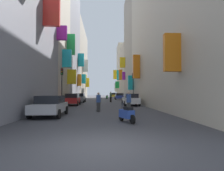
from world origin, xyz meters
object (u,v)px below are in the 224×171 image
Objects in this scene: scooter_black at (123,100)px; scooter_blue at (127,114)px; pedestrian_near_left at (129,102)px; scooter_white at (99,97)px; parked_car_yellow at (114,95)px; parked_car_silver at (50,105)px; parked_car_blue at (119,96)px; parked_car_grey at (79,98)px; scooter_green at (107,97)px; parked_car_white at (131,99)px; traffic_light_far_corner at (133,83)px; parked_car_red at (72,99)px; pedestrian_crossing at (111,97)px; traffic_light_near_corner at (62,81)px; pedestrian_near_right at (98,102)px.

scooter_black is 1.03× the size of scooter_blue.
scooter_white is at bearing 94.29° from pedestrian_near_left.
parked_car_silver is (-7.40, -45.12, -0.04)m from parked_car_yellow.
parked_car_yellow is at bearing 90.77° from parked_car_blue.
parked_car_grey is 17.95m from scooter_green.
parked_car_blue is 2.22× the size of scooter_white.
parked_car_white is 5.11m from traffic_light_far_corner.
parked_car_silver reaches higher than scooter_blue.
pedestrian_crossing reaches higher than parked_car_red.
parked_car_silver is at bearing -161.32° from pedestrian_near_left.
parked_car_yellow is 26.46m from pedestrian_crossing.
pedestrian_near_left reaches higher than parked_car_grey.
parked_car_blue is 0.90× the size of traffic_light_near_corner.
scooter_green is 0.41× the size of traffic_light_near_corner.
parked_car_grey is at bearing -105.95° from parked_car_yellow.
scooter_black is (7.06, 4.69, -0.32)m from parked_car_red.
parked_car_red reaches higher than scooter_black.
parked_car_yellow is 2.28× the size of pedestrian_crossing.
parked_car_silver is at bearing -138.71° from pedestrian_near_right.
parked_car_blue reaches higher than scooter_green.
scooter_black is 3.23m from traffic_light_far_corner.
parked_car_grey is at bearing 102.37° from pedestrian_near_right.
pedestrian_near_right is at bearing -77.63° from parked_car_grey.
traffic_light_near_corner is 11.18m from traffic_light_far_corner.
parked_car_yellow is 0.97× the size of parked_car_grey.
parked_car_grey is 1.06× the size of parked_car_blue.
parked_car_grey reaches higher than parked_car_red.
parked_car_white is 20.02m from parked_car_blue.
traffic_light_near_corner is at bearing 127.03° from pedestrian_near_right.
parked_car_white is (7.39, -1.06, -0.01)m from parked_car_red.
traffic_light_near_corner reaches higher than parked_car_yellow.
parked_car_white reaches higher than parked_car_silver.
parked_car_yellow is 30.33m from traffic_light_far_corner.
scooter_blue is 0.40× the size of traffic_light_near_corner.
parked_car_silver is 2.22× the size of scooter_black.
pedestrian_crossing is (5.23, 0.12, 0.10)m from parked_car_grey.
pedestrian_crossing reaches higher than scooter_white.
scooter_green is 5.92m from scooter_white.
traffic_light_near_corner reaches higher than pedestrian_crossing.
scooter_green is at bearing 90.02° from scooter_blue.
pedestrian_near_right is (-4.31, -27.57, 0.05)m from parked_car_blue.
parked_car_grey is 2.36× the size of scooter_white.
scooter_blue is 5.01m from pedestrian_near_left.
pedestrian_crossing is (5.07, 18.77, 0.14)m from parked_car_silver.
parked_car_blue reaches higher than scooter_blue.
scooter_white is (-4.61, -3.74, -0.33)m from parked_car_yellow.
scooter_green is at bearing 77.91° from traffic_light_near_corner.
parked_car_blue is 0.86× the size of traffic_light_far_corner.
scooter_green is at bearing 91.39° from pedestrian_near_left.
parked_car_yellow is 34.68m from parked_car_white.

